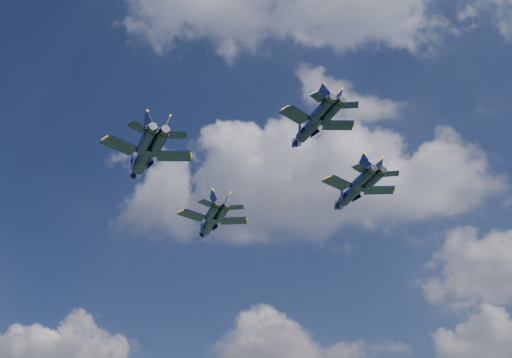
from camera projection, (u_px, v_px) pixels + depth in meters
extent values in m
cylinder|color=black|center=(210.00, 223.00, 121.85)|extent=(6.87, 9.38, 1.97)
cone|color=black|center=(202.00, 235.00, 127.13)|extent=(3.08, 3.39, 1.86)
ellipsoid|color=brown|center=(206.00, 227.00, 125.14)|extent=(2.56, 3.22, 0.90)
cube|color=black|center=(193.00, 215.00, 118.95)|extent=(5.25, 5.73, 0.20)
cube|color=black|center=(233.00, 221.00, 121.10)|extent=(5.44, 3.66, 0.20)
cube|color=black|center=(206.00, 203.00, 114.41)|extent=(2.73, 3.09, 0.15)
cube|color=black|center=(236.00, 207.00, 115.97)|extent=(2.73, 1.81, 0.15)
cube|color=black|center=(214.00, 199.00, 116.32)|extent=(2.36, 2.40, 3.29)
cube|color=black|center=(227.00, 201.00, 116.98)|extent=(1.87, 3.11, 3.29)
cylinder|color=black|center=(144.00, 158.00, 98.73)|extent=(7.74, 9.49, 2.05)
cone|color=black|center=(134.00, 177.00, 104.11)|extent=(3.32, 3.54, 1.94)
ellipsoid|color=brown|center=(138.00, 165.00, 102.09)|extent=(2.83, 3.29, 0.94)
cube|color=black|center=(120.00, 145.00, 95.50)|extent=(5.28, 6.03, 0.21)
cube|color=black|center=(173.00, 156.00, 98.26)|extent=(5.82, 4.17, 0.21)
cube|color=black|center=(137.00, 126.00, 90.97)|extent=(2.73, 3.21, 0.16)
cube|color=black|center=(177.00, 135.00, 92.96)|extent=(2.96, 2.09, 0.16)
cube|color=black|center=(148.00, 123.00, 93.05)|extent=(2.64, 2.34, 3.44)
cube|color=black|center=(165.00, 126.00, 93.89)|extent=(1.98, 3.17, 3.44)
cylinder|color=black|center=(353.00, 192.00, 112.55)|extent=(7.19, 9.46, 2.00)
cone|color=black|center=(337.00, 207.00, 117.89)|extent=(3.17, 3.46, 1.89)
ellipsoid|color=brown|center=(343.00, 198.00, 115.88)|extent=(2.66, 3.26, 0.91)
cube|color=black|center=(338.00, 183.00, 109.52)|extent=(5.29, 5.86, 0.20)
cube|color=black|center=(379.00, 190.00, 111.88)|extent=(5.59, 3.85, 0.20)
cube|color=black|center=(360.00, 168.00, 104.97)|extent=(2.74, 3.14, 0.16)
cube|color=black|center=(391.00, 174.00, 106.67)|extent=(2.82, 1.91, 0.16)
cube|color=black|center=(365.00, 164.00, 106.94)|extent=(2.47, 2.40, 3.35)
cube|color=black|center=(378.00, 166.00, 107.66)|extent=(1.91, 3.15, 3.35)
cylinder|color=black|center=(311.00, 127.00, 92.97)|extent=(6.50, 7.87, 1.71)
cone|color=black|center=(294.00, 145.00, 97.43)|extent=(2.77, 2.95, 1.62)
ellipsoid|color=brown|center=(301.00, 134.00, 95.75)|extent=(2.38, 2.73, 0.78)
cube|color=black|center=(295.00, 115.00, 90.25)|extent=(4.38, 5.02, 0.17)
cube|color=black|center=(338.00, 125.00, 92.61)|extent=(4.86, 3.51, 0.17)
cube|color=black|center=(318.00, 97.00, 86.51)|extent=(2.26, 2.67, 0.13)
cube|color=black|center=(350.00, 105.00, 88.21)|extent=(2.47, 1.76, 0.13)
cube|color=black|center=(324.00, 94.00, 88.25)|extent=(2.22, 1.93, 2.86)
cube|color=black|center=(338.00, 98.00, 88.96)|extent=(1.65, 2.63, 2.86)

